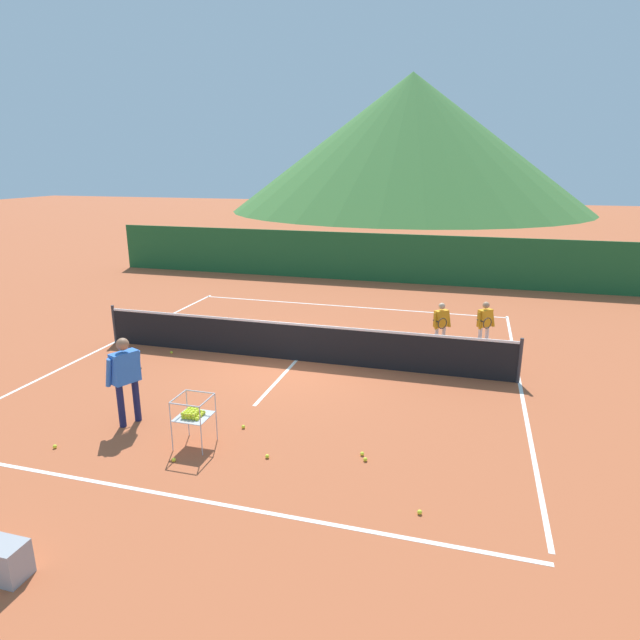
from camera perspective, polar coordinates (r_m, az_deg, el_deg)
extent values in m
plane|color=#B25633|center=(13.50, -2.52, -4.31)|extent=(120.00, 120.00, 0.00)
cube|color=white|center=(8.66, -15.51, -17.48)|extent=(10.56, 0.08, 0.01)
cube|color=white|center=(18.58, 2.83, 1.46)|extent=(10.56, 0.08, 0.01)
cube|color=white|center=(15.89, -20.93, -2.20)|extent=(0.08, 11.46, 0.01)
cube|color=white|center=(12.95, 20.42, -6.26)|extent=(0.08, 11.46, 0.01)
cube|color=white|center=(13.49, -2.52, -4.30)|extent=(0.08, 5.49, 0.01)
cylinder|color=#333338|center=(15.71, -20.99, -0.41)|extent=(0.08, 0.08, 1.05)
cylinder|color=#333338|center=(12.76, 20.44, -4.08)|extent=(0.08, 0.08, 1.05)
cube|color=black|center=(13.34, -2.54, -2.46)|extent=(10.39, 0.02, 0.92)
cube|color=white|center=(13.19, -2.57, -0.46)|extent=(10.39, 0.03, 0.06)
cylinder|color=#191E4C|center=(10.73, -20.35, -8.53)|extent=(0.13, 0.13, 0.84)
cylinder|color=#191E4C|center=(10.88, -18.89, -8.04)|extent=(0.13, 0.13, 0.84)
cube|color=blue|center=(10.54, -19.98, -4.74)|extent=(0.41, 0.55, 0.59)
sphere|color=#996B4C|center=(10.39, -20.22, -2.43)|extent=(0.23, 0.23, 0.23)
cylinder|color=blue|center=(10.48, -21.51, -5.22)|extent=(0.24, 0.17, 0.58)
cylinder|color=blue|center=(10.72, -18.76, -4.50)|extent=(0.20, 0.15, 0.58)
torus|color=#262628|center=(10.95, -19.46, -4.42)|extent=(0.14, 0.28, 0.29)
cylinder|color=black|center=(10.75, -18.77, -4.74)|extent=(0.21, 0.11, 0.03)
cylinder|color=silver|center=(14.60, 12.96, -1.81)|extent=(0.09, 0.09, 0.63)
cylinder|color=silver|center=(14.45, 12.24, -1.96)|extent=(0.09, 0.09, 0.63)
cube|color=orange|center=(14.37, 12.73, 0.15)|extent=(0.39, 0.39, 0.44)
sphere|color=#DBAD84|center=(14.28, 12.81, 1.44)|extent=(0.17, 0.17, 0.17)
cylinder|color=orange|center=(14.48, 13.50, 0.11)|extent=(0.17, 0.17, 0.43)
cylinder|color=orange|center=(14.22, 12.15, -0.12)|extent=(0.14, 0.14, 0.43)
torus|color=#262628|center=(14.02, 12.85, -0.36)|extent=(0.22, 0.22, 0.29)
cylinder|color=black|center=(14.20, 12.21, -0.11)|extent=(0.17, 0.18, 0.03)
cylinder|color=silver|center=(14.87, 17.26, -1.77)|extent=(0.10, 0.10, 0.65)
cylinder|color=silver|center=(14.70, 16.59, -1.92)|extent=(0.10, 0.10, 0.65)
cube|color=orange|center=(14.63, 17.10, 0.21)|extent=(0.40, 0.40, 0.45)
sphere|color=tan|center=(14.54, 17.21, 1.51)|extent=(0.18, 0.18, 0.18)
cylinder|color=orange|center=(14.76, 17.84, 0.17)|extent=(0.17, 0.17, 0.44)
cylinder|color=orange|center=(14.46, 16.57, -0.06)|extent=(0.14, 0.14, 0.45)
torus|color=#262628|center=(14.28, 17.34, -0.32)|extent=(0.22, 0.22, 0.29)
cylinder|color=black|center=(14.44, 16.64, -0.08)|extent=(0.18, 0.17, 0.03)
cylinder|color=#B7B7BC|center=(10.03, -13.86, -9.55)|extent=(0.02, 0.02, 0.89)
cylinder|color=#B7B7BC|center=(9.78, -10.96, -10.05)|extent=(0.02, 0.02, 0.89)
cylinder|color=#B7B7BC|center=(9.60, -15.52, -10.90)|extent=(0.02, 0.02, 0.89)
cylinder|color=#B7B7BC|center=(9.34, -12.51, -11.47)|extent=(0.02, 0.02, 0.89)
cube|color=#B7B7BC|center=(9.64, -13.25, -9.92)|extent=(0.56, 0.56, 0.01)
cube|color=#B7B7BC|center=(9.72, -12.59, -7.44)|extent=(0.56, 0.02, 0.02)
cube|color=#B7B7BC|center=(9.28, -14.22, -8.74)|extent=(0.56, 0.02, 0.02)
cube|color=#B7B7BC|center=(9.63, -14.86, -7.84)|extent=(0.02, 0.56, 0.02)
cube|color=#B7B7BC|center=(9.37, -11.87, -8.32)|extent=(0.02, 0.56, 0.02)
sphere|color=yellow|center=(9.58, -14.31, -9.97)|extent=(0.07, 0.07, 0.07)
sphere|color=yellow|center=(9.63, -14.12, -9.77)|extent=(0.07, 0.07, 0.07)
sphere|color=yellow|center=(9.69, -13.97, -9.63)|extent=(0.07, 0.07, 0.07)
sphere|color=yellow|center=(9.74, -13.75, -9.47)|extent=(0.07, 0.07, 0.07)
sphere|color=yellow|center=(9.79, -13.56, -9.30)|extent=(0.07, 0.07, 0.07)
sphere|color=yellow|center=(9.55, -13.99, -9.98)|extent=(0.07, 0.07, 0.07)
sphere|color=yellow|center=(9.60, -13.79, -9.84)|extent=(0.07, 0.07, 0.07)
sphere|color=yellow|center=(9.66, -13.62, -9.64)|extent=(0.07, 0.07, 0.07)
sphere|color=yellow|center=(9.70, -13.44, -9.56)|extent=(0.07, 0.07, 0.07)
sphere|color=yellow|center=(9.76, -13.23, -9.35)|extent=(0.07, 0.07, 0.07)
sphere|color=yellow|center=(9.53, -13.65, -10.05)|extent=(0.07, 0.07, 0.07)
sphere|color=yellow|center=(9.57, -13.50, -9.92)|extent=(0.07, 0.07, 0.07)
sphere|color=yellow|center=(9.63, -13.27, -9.76)|extent=(0.07, 0.07, 0.07)
sphere|color=yellow|center=(9.68, -13.05, -9.56)|extent=(0.07, 0.07, 0.07)
sphere|color=yellow|center=(9.73, -12.91, -9.41)|extent=(0.07, 0.07, 0.07)
sphere|color=yellow|center=(9.50, -13.27, -10.11)|extent=(0.07, 0.07, 0.07)
sphere|color=yellow|center=(9.55, -13.07, -9.95)|extent=(0.07, 0.07, 0.07)
sphere|color=yellow|center=(9.59, -12.94, -9.80)|extent=(0.07, 0.07, 0.07)
sphere|color=yellow|center=(9.65, -12.74, -9.66)|extent=(0.07, 0.07, 0.07)
sphere|color=yellow|center=(9.70, -12.52, -9.47)|extent=(0.07, 0.07, 0.07)
sphere|color=yellow|center=(9.46, -12.93, -10.20)|extent=(0.07, 0.07, 0.07)
sphere|color=yellow|center=(9.52, -12.76, -10.02)|extent=(0.07, 0.07, 0.07)
sphere|color=yellow|center=(9.57, -12.59, -9.85)|extent=(0.07, 0.07, 0.07)
sphere|color=yellow|center=(9.62, -12.39, -9.68)|extent=(0.07, 0.07, 0.07)
sphere|color=yellow|center=(9.66, -12.23, -9.54)|extent=(0.07, 0.07, 0.07)
sphere|color=yellow|center=(9.57, -14.37, -9.63)|extent=(0.07, 0.07, 0.07)
sphere|color=yellow|center=(9.61, -14.17, -9.50)|extent=(0.07, 0.07, 0.07)
sphere|color=yellow|center=(9.66, -13.96, -9.34)|extent=(0.07, 0.07, 0.07)
sphere|color=yellow|center=(9.71, -13.78, -9.17)|extent=(0.07, 0.07, 0.07)
sphere|color=yellow|center=(9.76, -13.59, -9.01)|extent=(0.07, 0.07, 0.07)
sphere|color=yellow|center=(9.53, -14.02, -9.71)|extent=(0.07, 0.07, 0.07)
sphere|color=yellow|center=(9.58, -13.83, -9.52)|extent=(0.07, 0.07, 0.07)
sphere|color=yellow|center=(9.64, -13.63, -9.39)|extent=(0.07, 0.07, 0.07)
sphere|color=yellow|center=(9.68, -13.43, -9.22)|extent=(0.07, 0.07, 0.07)
sphere|color=yellow|center=(9.73, -13.27, -9.08)|extent=(0.07, 0.07, 0.07)
sphere|color=yellow|center=(9.50, -13.68, -9.75)|extent=(0.07, 0.07, 0.07)
sphere|color=yellow|center=(9.55, -13.50, -9.59)|extent=(0.07, 0.07, 0.07)
sphere|color=yellow|center=(9.60, -13.31, -9.44)|extent=(0.07, 0.07, 0.07)
sphere|color=yellow|center=(9.65, -13.11, -9.29)|extent=(0.07, 0.07, 0.07)
sphere|color=yellow|center=(9.70, -12.96, -9.13)|extent=(0.07, 0.07, 0.07)
sphere|color=yellow|center=(9.47, -13.29, -9.81)|extent=(0.07, 0.07, 0.07)
sphere|color=yellow|center=(9.52, -13.10, -9.67)|extent=(0.07, 0.07, 0.07)
sphere|color=yellow|center=(9.57, -12.96, -9.50)|extent=(0.07, 0.07, 0.07)
sphere|color=yellow|center=(9.63, -12.76, -9.35)|extent=(0.07, 0.07, 0.07)
sphere|color=yellow|center=(10.58, -26.31, -11.94)|extent=(0.07, 0.07, 0.07)
sphere|color=yellow|center=(9.35, 4.50, -13.96)|extent=(0.07, 0.07, 0.07)
sphere|color=yellow|center=(14.47, -15.48, -3.33)|extent=(0.07, 0.07, 0.07)
sphere|color=yellow|center=(9.20, 4.83, -14.52)|extent=(0.07, 0.07, 0.07)
sphere|color=yellow|center=(10.27, -8.13, -11.15)|extent=(0.07, 0.07, 0.07)
sphere|color=yellow|center=(9.29, -5.62, -14.19)|extent=(0.07, 0.07, 0.07)
sphere|color=yellow|center=(8.12, 10.52, -19.40)|extent=(0.07, 0.07, 0.07)
sphere|color=yellow|center=(9.47, -15.26, -14.11)|extent=(0.07, 0.07, 0.07)
cube|color=#1E5B2D|center=(22.57, 5.40, 6.63)|extent=(23.23, 0.08, 2.01)
cone|color=#427A38|center=(59.79, 9.55, 18.04)|extent=(37.21, 37.21, 13.74)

